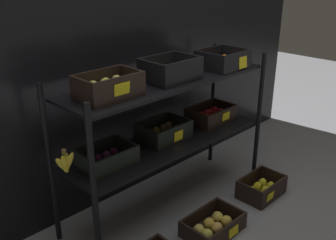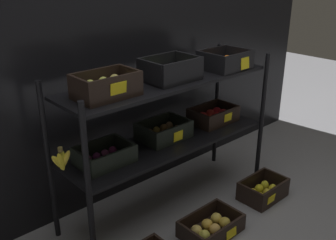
{
  "view_description": "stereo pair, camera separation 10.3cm",
  "coord_description": "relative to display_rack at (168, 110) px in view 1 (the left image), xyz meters",
  "views": [
    {
      "loc": [
        -1.6,
        -1.62,
        1.57
      ],
      "look_at": [
        0.0,
        0.0,
        0.64
      ],
      "focal_mm": 41.23,
      "sensor_mm": 36.0,
      "label": 1
    },
    {
      "loc": [
        -1.52,
        -1.69,
        1.57
      ],
      "look_at": [
        0.0,
        0.0,
        0.64
      ],
      "focal_mm": 41.23,
      "sensor_mm": 36.0,
      "label": 2
    }
  ],
  "objects": [
    {
      "name": "storefront_wall",
      "position": [
        0.0,
        0.42,
        0.39
      ],
      "size": [
        3.85,
        0.12,
        2.2
      ],
      "primitive_type": "cube",
      "color": "black",
      "rests_on": "ground_plane"
    },
    {
      "name": "crate_ground_apple_gold",
      "position": [
        -0.0,
        -0.41,
        -0.67
      ],
      "size": [
        0.38,
        0.25,
        0.11
      ],
      "color": "black",
      "rests_on": "ground_plane"
    },
    {
      "name": "crate_ground_lemon",
      "position": [
        0.57,
        -0.39,
        -0.66
      ],
      "size": [
        0.33,
        0.23,
        0.14
      ],
      "color": "black",
      "rests_on": "ground_plane"
    },
    {
      "name": "display_rack",
      "position": [
        0.0,
        0.0,
        0.0
      ],
      "size": [
        1.57,
        0.47,
        1.05
      ],
      "color": "black",
      "rests_on": "ground_plane"
    },
    {
      "name": "ground_plane",
      "position": [
        0.0,
        0.0,
        -0.71
      ],
      "size": [
        10.0,
        10.0,
        0.0
      ],
      "primitive_type": "plane",
      "color": "gray"
    }
  ]
}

